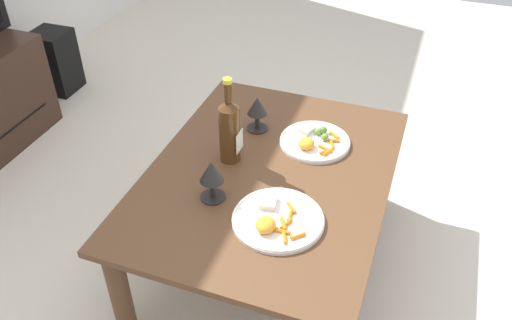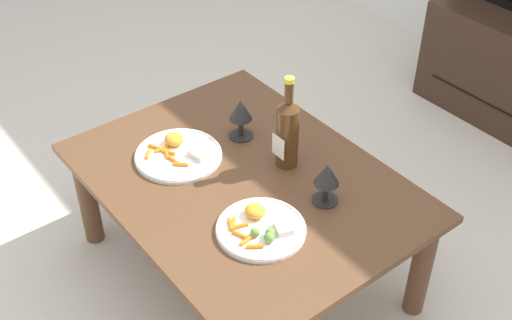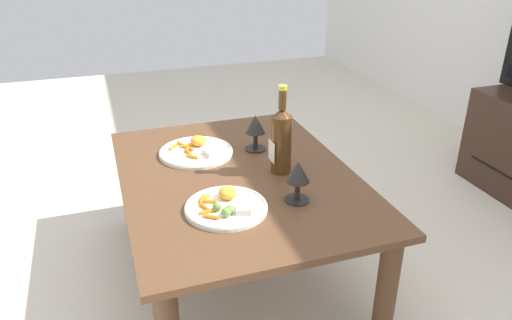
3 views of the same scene
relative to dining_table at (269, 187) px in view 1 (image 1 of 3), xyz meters
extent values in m
plane|color=beige|center=(0.00, 0.00, -0.37)|extent=(6.40, 6.40, 0.00)
cube|color=brown|center=(0.00, 0.00, 0.06)|extent=(1.12, 0.84, 0.03)
cylinder|color=brown|center=(0.49, -0.35, -0.16)|extent=(0.07, 0.07, 0.42)
cylinder|color=brown|center=(-0.49, 0.35, -0.16)|extent=(0.07, 0.07, 0.42)
cylinder|color=brown|center=(0.49, 0.35, -0.16)|extent=(0.07, 0.07, 0.42)
cube|color=black|center=(0.86, 1.62, -0.19)|extent=(0.21, 0.21, 0.37)
cylinder|color=#4C2D14|center=(0.03, 0.16, 0.18)|extent=(0.07, 0.07, 0.22)
cone|color=#4C2D14|center=(0.03, 0.16, 0.30)|extent=(0.07, 0.07, 0.03)
cylinder|color=#4C2D14|center=(0.03, 0.16, 0.35)|extent=(0.03, 0.03, 0.07)
cylinder|color=yellow|center=(0.03, 0.16, 0.39)|extent=(0.03, 0.03, 0.02)
cube|color=silver|center=(0.03, 0.12, 0.16)|extent=(0.06, 0.00, 0.08)
cylinder|color=black|center=(-0.19, 0.13, 0.07)|extent=(0.08, 0.08, 0.01)
cylinder|color=black|center=(-0.19, 0.13, 0.11)|extent=(0.02, 0.02, 0.07)
cone|color=black|center=(-0.19, 0.13, 0.18)|extent=(0.08, 0.08, 0.07)
cylinder|color=black|center=(0.24, 0.13, 0.07)|extent=(0.08, 0.08, 0.01)
cylinder|color=black|center=(0.24, 0.13, 0.11)|extent=(0.02, 0.02, 0.07)
cone|color=black|center=(0.24, 0.13, 0.18)|extent=(0.08, 0.08, 0.07)
cylinder|color=white|center=(-0.23, -0.11, 0.08)|extent=(0.30, 0.30, 0.01)
torus|color=white|center=(-0.23, -0.11, 0.08)|extent=(0.29, 0.29, 0.01)
ellipsoid|color=orange|center=(-0.29, -0.08, 0.10)|extent=(0.07, 0.06, 0.04)
cube|color=beige|center=(-0.17, -0.05, 0.09)|extent=(0.07, 0.06, 0.02)
cylinder|color=orange|center=(-0.17, -0.13, 0.09)|extent=(0.04, 0.04, 0.01)
cylinder|color=orange|center=(-0.20, -0.14, 0.09)|extent=(0.05, 0.02, 0.01)
cylinder|color=orange|center=(-0.25, -0.13, 0.09)|extent=(0.05, 0.04, 0.01)
cylinder|color=orange|center=(-0.25, -0.14, 0.09)|extent=(0.05, 0.03, 0.01)
cylinder|color=orange|center=(-0.30, -0.15, 0.09)|extent=(0.05, 0.03, 0.01)
cylinder|color=orange|center=(-0.28, -0.14, 0.09)|extent=(0.01, 0.05, 0.01)
cylinder|color=orange|center=(-0.28, -0.19, 0.09)|extent=(0.04, 0.04, 0.01)
cylinder|color=white|center=(0.23, -0.11, 0.08)|extent=(0.27, 0.27, 0.01)
torus|color=white|center=(0.23, -0.11, 0.08)|extent=(0.27, 0.27, 0.01)
ellipsoid|color=orange|center=(0.17, -0.09, 0.10)|extent=(0.07, 0.06, 0.04)
cube|color=beige|center=(0.27, -0.06, 0.09)|extent=(0.07, 0.07, 0.02)
cylinder|color=orange|center=(0.19, -0.15, 0.09)|extent=(0.03, 0.05, 0.01)
cylinder|color=orange|center=(0.16, -0.16, 0.09)|extent=(0.04, 0.05, 0.01)
cylinder|color=orange|center=(0.16, -0.17, 0.09)|extent=(0.05, 0.03, 0.01)
cylinder|color=orange|center=(0.21, -0.18, 0.09)|extent=(0.05, 0.03, 0.01)
cylinder|color=orange|center=(0.24, -0.17, 0.09)|extent=(0.02, 0.05, 0.01)
cylinder|color=orange|center=(0.28, -0.17, 0.09)|extent=(0.04, 0.05, 0.01)
sphere|color=olive|center=(0.24, -0.14, 0.10)|extent=(0.03, 0.03, 0.03)
sphere|color=olive|center=(0.28, -0.12, 0.10)|extent=(0.03, 0.03, 0.03)
sphere|color=olive|center=(0.27, -0.11, 0.10)|extent=(0.03, 0.03, 0.03)
camera|label=1|loc=(-1.39, -0.46, 1.25)|focal=37.14mm
camera|label=2|loc=(1.32, -0.98, 1.44)|focal=46.02mm
camera|label=3|loc=(1.54, -0.45, 0.90)|focal=34.27mm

